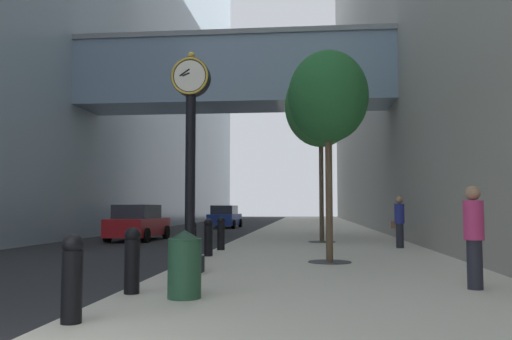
{
  "coord_description": "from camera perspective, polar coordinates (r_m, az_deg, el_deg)",
  "views": [
    {
      "loc": [
        3.15,
        -4.14,
        1.55
      ],
      "look_at": [
        1.07,
        16.77,
        3.02
      ],
      "focal_mm": 37.06,
      "sensor_mm": 36.0,
      "label": 1
    }
  ],
  "objects": [
    {
      "name": "bollard_second",
      "position": [
        8.97,
        -13.22,
        -9.31
      ],
      "size": [
        0.26,
        0.26,
        1.08
      ],
      "color": "black",
      "rests_on": "sidewalk_right"
    },
    {
      "name": "car_blue_mid",
      "position": [
        39.57,
        -3.39,
        -5.08
      ],
      "size": [
        2.17,
        4.48,
        1.66
      ],
      "color": "navy",
      "rests_on": "ground"
    },
    {
      "name": "bollard_fourth",
      "position": [
        13.21,
        -6.97,
        -7.65
      ],
      "size": [
        0.26,
        0.26,
        1.08
      ],
      "color": "black",
      "rests_on": "sidewalk_right"
    },
    {
      "name": "street_tree_mid_near",
      "position": [
        21.98,
        7.0,
        6.84
      ],
      "size": [
        2.95,
        2.95,
        7.26
      ],
      "color": "#333335",
      "rests_on": "sidewalk_right"
    },
    {
      "name": "bollard_sixth",
      "position": [
        17.53,
        -3.8,
        -6.77
      ],
      "size": [
        0.26,
        0.26,
        1.08
      ],
      "color": "black",
      "rests_on": "sidewalk_right"
    },
    {
      "name": "pedestrian_by_clock",
      "position": [
        9.9,
        22.46,
        -6.36
      ],
      "size": [
        0.48,
        0.48,
        1.78
      ],
      "color": "#23232D",
      "rests_on": "sidewalk_right"
    },
    {
      "name": "ground_plane",
      "position": [
        31.34,
        -0.11,
        -6.85
      ],
      "size": [
        110.0,
        110.0,
        0.0
      ],
      "primitive_type": "plane",
      "color": "#262628",
      "rests_on": "ground"
    },
    {
      "name": "car_red_near",
      "position": [
        25.25,
        -12.6,
        -5.61
      ],
      "size": [
        2.05,
        4.49,
        1.65
      ],
      "color": "#AD191E",
      "rests_on": "ground"
    },
    {
      "name": "street_tree_near",
      "position": [
        14.0,
        7.79,
        7.73
      ],
      "size": [
        2.09,
        2.09,
        5.49
      ],
      "color": "#333335",
      "rests_on": "sidewalk_right"
    },
    {
      "name": "pedestrian_walking",
      "position": [
        18.97,
        15.21,
        -5.28
      ],
      "size": [
        0.5,
        0.4,
        1.78
      ],
      "color": "#23232D",
      "rests_on": "sidewalk_right"
    },
    {
      "name": "sidewalk_right",
      "position": [
        34.18,
        6.43,
        -6.47
      ],
      "size": [
        7.16,
        80.0,
        0.14
      ],
      "primitive_type": "cube",
      "color": "beige",
      "rests_on": "ground"
    },
    {
      "name": "street_clock",
      "position": [
        11.57,
        -7.1,
        2.19
      ],
      "size": [
        0.84,
        0.55,
        4.82
      ],
      "color": "black",
      "rests_on": "sidewalk_right"
    },
    {
      "name": "trash_bin",
      "position": [
        8.39,
        -7.72,
        -9.93
      ],
      "size": [
        0.53,
        0.53,
        1.05
      ],
      "color": "#234C33",
      "rests_on": "sidewalk_right"
    },
    {
      "name": "bollard_fifth",
      "position": [
        15.36,
        -5.16,
        -7.15
      ],
      "size": [
        0.26,
        0.26,
        1.08
      ],
      "color": "black",
      "rests_on": "sidewalk_right"
    },
    {
      "name": "bollard_nearest",
      "position": [
        6.93,
        -19.23,
        -10.78
      ],
      "size": [
        0.26,
        0.26,
        1.08
      ],
      "color": "black",
      "rests_on": "sidewalk_right"
    }
  ]
}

